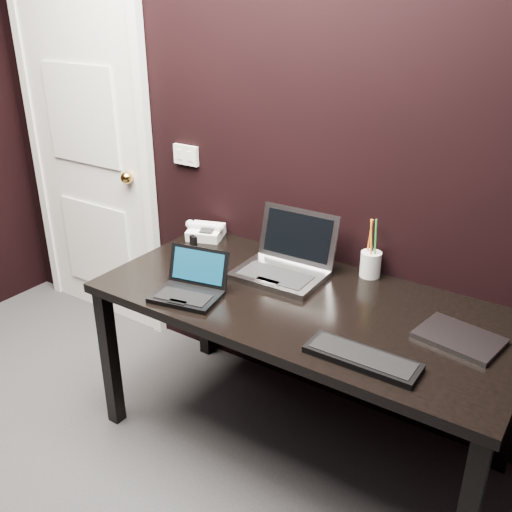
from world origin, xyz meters
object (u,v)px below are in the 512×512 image
Objects in this scene: silver_laptop at (284,264)px; ext_keyboard at (362,358)px; closed_laptop at (459,338)px; mobile_phone at (193,247)px; desk at (303,316)px; netbook at (190,287)px; pen_cup at (371,263)px; door at (88,151)px; desk_phone at (206,231)px.

ext_keyboard is (0.56, -0.42, -0.04)m from silver_laptop.
mobile_phone is at bearing 177.45° from closed_laptop.
ext_keyboard is at bearing -35.00° from desk.
pen_cup is at bearing 46.72° from netbook.
pen_cup is (1.78, -0.03, -0.24)m from door.
ext_keyboard is 1.47× the size of pen_cup.
ext_keyboard is at bearing -127.28° from closed_laptop.
door is 1.73m from desk.
silver_laptop is (0.22, 0.38, 0.01)m from netbook.
pen_cup is (0.32, 0.19, 0.01)m from silver_laptop.
door is at bearing 154.27° from netbook.
door is 1.80m from pen_cup.
closed_laptop is at bearing -10.22° from desk_phone.
door is 2.14m from ext_keyboard.
desk_phone is (0.92, -0.09, -0.27)m from door.
closed_laptop is (0.79, -0.11, -0.04)m from silver_laptop.
netbook is (-0.41, -0.22, 0.11)m from desk.
netbook is 1.17× the size of pen_cup.
closed_laptop is at bearing -2.55° from mobile_phone.
desk_phone is at bearing -175.92° from pen_cup.
desk is at bearing -110.97° from pen_cup.
silver_laptop is 1.82× the size of desk_phone.
desk_phone is at bearing -5.39° from door.
netbook is 0.61m from desk_phone.
silver_laptop is 4.36× the size of mobile_phone.
desk_phone is 0.20m from mobile_phone.
pen_cup is at bearing 147.43° from closed_laptop.
silver_laptop reaches higher than desk_phone.
silver_laptop is at bearing 6.35° from mobile_phone.
pen_cup is (0.54, 0.57, 0.03)m from netbook.
netbook is 0.79× the size of ext_keyboard.
desk_phone is 0.80× the size of pen_cup.
ext_keyboard is (0.37, -0.26, 0.09)m from desk.
desk_phone is (-0.54, 0.13, -0.01)m from silver_laptop.
closed_laptop is 1.36m from desk_phone.
netbook reaches higher than mobile_phone.
netbook is 0.78m from ext_keyboard.
closed_laptop is 0.56m from pen_cup.
closed_laptop is 3.51× the size of mobile_phone.
desk_phone reaches higher than desk.
desk_phone is 2.40× the size of mobile_phone.
pen_cup reaches higher than ext_keyboard.
door is 1.06m from mobile_phone.
door reaches higher than desk.
netbook reaches higher than closed_laptop.
mobile_phone is (-1.03, 0.37, 0.02)m from ext_keyboard.
desk is 0.79m from desk_phone.
desk is 19.27× the size of mobile_phone.
mobile_phone reaches higher than desk.
door is at bearing 171.73° from closed_laptop.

